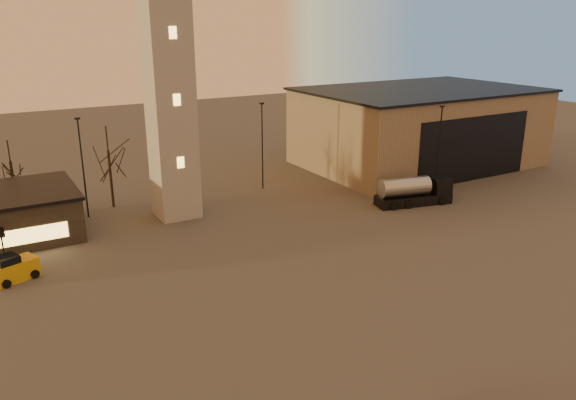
{
  "coord_description": "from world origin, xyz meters",
  "views": [
    {
      "loc": [
        -17.38,
        -22.6,
        19.24
      ],
      "look_at": [
        3.27,
        13.0,
        5.86
      ],
      "focal_mm": 35.0,
      "sensor_mm": 36.0,
      "label": 1
    }
  ],
  "objects_px": {
    "hangar": "(418,127)",
    "service_cart": "(13,270)",
    "fuel_truck": "(413,193)",
    "control_tower": "(167,51)"
  },
  "relations": [
    {
      "from": "control_tower",
      "to": "hangar",
      "type": "height_order",
      "value": "control_tower"
    },
    {
      "from": "control_tower",
      "to": "service_cart",
      "type": "distance_m",
      "value": 23.67
    },
    {
      "from": "service_cart",
      "to": "fuel_truck",
      "type": "bearing_deg",
      "value": -23.07
    },
    {
      "from": "hangar",
      "to": "service_cart",
      "type": "relative_size",
      "value": 8.2
    },
    {
      "from": "hangar",
      "to": "fuel_truck",
      "type": "height_order",
      "value": "hangar"
    },
    {
      "from": "hangar",
      "to": "fuel_truck",
      "type": "bearing_deg",
      "value": -133.42
    },
    {
      "from": "hangar",
      "to": "fuel_truck",
      "type": "relative_size",
      "value": 3.54
    },
    {
      "from": "hangar",
      "to": "service_cart",
      "type": "distance_m",
      "value": 53.5
    },
    {
      "from": "fuel_truck",
      "to": "control_tower",
      "type": "bearing_deg",
      "value": 170.57
    },
    {
      "from": "control_tower",
      "to": "service_cart",
      "type": "bearing_deg",
      "value": -153.24
    }
  ]
}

